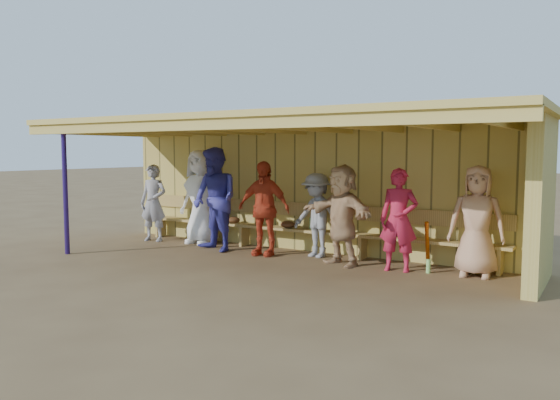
{
  "coord_description": "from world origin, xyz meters",
  "views": [
    {
      "loc": [
        5.09,
        -7.87,
        1.92
      ],
      "look_at": [
        0.0,
        0.35,
        1.05
      ],
      "focal_mm": 35.0,
      "sensor_mm": 36.0,
      "label": 1
    }
  ],
  "objects_px": {
    "player_e": "(317,215)",
    "player_b": "(201,197)",
    "player_g": "(399,220)",
    "player_a": "(153,203)",
    "player_f": "(342,215)",
    "player_d": "(263,208)",
    "bench": "(301,224)",
    "player_h": "(477,221)",
    "player_c": "(215,199)"
  },
  "relations": [
    {
      "from": "player_a",
      "to": "player_b",
      "type": "relative_size",
      "value": 0.84
    },
    {
      "from": "player_b",
      "to": "player_c",
      "type": "relative_size",
      "value": 0.97
    },
    {
      "from": "player_b",
      "to": "player_f",
      "type": "relative_size",
      "value": 1.14
    },
    {
      "from": "player_e",
      "to": "player_h",
      "type": "distance_m",
      "value": 2.8
    },
    {
      "from": "player_c",
      "to": "player_d",
      "type": "xyz_separation_m",
      "value": [
        1.02,
        0.14,
        -0.13
      ]
    },
    {
      "from": "player_g",
      "to": "bench",
      "type": "xyz_separation_m",
      "value": [
        -2.16,
        0.65,
        -0.3
      ]
    },
    {
      "from": "player_e",
      "to": "player_g",
      "type": "height_order",
      "value": "player_g"
    },
    {
      "from": "player_h",
      "to": "player_d",
      "type": "bearing_deg",
      "value": 177.65
    },
    {
      "from": "player_h",
      "to": "player_f",
      "type": "bearing_deg",
      "value": -177.89
    },
    {
      "from": "player_a",
      "to": "player_e",
      "type": "xyz_separation_m",
      "value": [
        3.8,
        0.26,
        -0.06
      ]
    },
    {
      "from": "player_e",
      "to": "player_g",
      "type": "relative_size",
      "value": 0.92
    },
    {
      "from": "player_h",
      "to": "player_c",
      "type": "bearing_deg",
      "value": 178.36
    },
    {
      "from": "player_d",
      "to": "player_f",
      "type": "xyz_separation_m",
      "value": [
        1.6,
        -0.04,
        -0.02
      ]
    },
    {
      "from": "player_a",
      "to": "player_f",
      "type": "xyz_separation_m",
      "value": [
        4.49,
        -0.14,
        0.03
      ]
    },
    {
      "from": "player_c",
      "to": "player_d",
      "type": "relative_size",
      "value": 1.15
    },
    {
      "from": "player_b",
      "to": "bench",
      "type": "height_order",
      "value": "player_b"
    },
    {
      "from": "player_g",
      "to": "player_d",
      "type": "bearing_deg",
      "value": 170.37
    },
    {
      "from": "player_h",
      "to": "player_e",
      "type": "bearing_deg",
      "value": 171.61
    },
    {
      "from": "player_d",
      "to": "player_e",
      "type": "relative_size",
      "value": 1.14
    },
    {
      "from": "player_g",
      "to": "player_h",
      "type": "height_order",
      "value": "player_h"
    },
    {
      "from": "player_c",
      "to": "player_d",
      "type": "bearing_deg",
      "value": 23.73
    },
    {
      "from": "player_a",
      "to": "player_c",
      "type": "bearing_deg",
      "value": -20.41
    },
    {
      "from": "player_b",
      "to": "player_g",
      "type": "xyz_separation_m",
      "value": [
        4.38,
        -0.35,
        -0.15
      ]
    },
    {
      "from": "player_a",
      "to": "player_d",
      "type": "bearing_deg",
      "value": -15.06
    },
    {
      "from": "player_a",
      "to": "bench",
      "type": "relative_size",
      "value": 0.22
    },
    {
      "from": "player_e",
      "to": "player_h",
      "type": "xyz_separation_m",
      "value": [
        2.8,
        -0.08,
        0.09
      ]
    },
    {
      "from": "player_a",
      "to": "player_d",
      "type": "relative_size",
      "value": 0.94
    },
    {
      "from": "player_b",
      "to": "bench",
      "type": "bearing_deg",
      "value": 14.07
    },
    {
      "from": "player_c",
      "to": "player_e",
      "type": "height_order",
      "value": "player_c"
    },
    {
      "from": "player_f",
      "to": "player_a",
      "type": "bearing_deg",
      "value": -159.39
    },
    {
      "from": "player_a",
      "to": "bench",
      "type": "bearing_deg",
      "value": -3.21
    },
    {
      "from": "player_c",
      "to": "player_h",
      "type": "distance_m",
      "value": 4.75
    },
    {
      "from": "player_b",
      "to": "player_e",
      "type": "height_order",
      "value": "player_b"
    },
    {
      "from": "player_d",
      "to": "player_a",
      "type": "bearing_deg",
      "value": 171.25
    },
    {
      "from": "player_c",
      "to": "player_h",
      "type": "relative_size",
      "value": 1.17
    },
    {
      "from": "player_e",
      "to": "player_c",
      "type": "bearing_deg",
      "value": -154.05
    },
    {
      "from": "player_d",
      "to": "bench",
      "type": "relative_size",
      "value": 0.23
    },
    {
      "from": "player_a",
      "to": "player_g",
      "type": "distance_m",
      "value": 5.46
    },
    {
      "from": "bench",
      "to": "player_a",
      "type": "bearing_deg",
      "value": -170.21
    },
    {
      "from": "player_f",
      "to": "player_h",
      "type": "bearing_deg",
      "value": 31.39
    },
    {
      "from": "player_a",
      "to": "player_c",
      "type": "relative_size",
      "value": 0.82
    },
    {
      "from": "player_b",
      "to": "player_d",
      "type": "distance_m",
      "value": 1.84
    },
    {
      "from": "player_e",
      "to": "player_b",
      "type": "bearing_deg",
      "value": -168.72
    },
    {
      "from": "player_f",
      "to": "player_b",
      "type": "bearing_deg",
      "value": -164.37
    },
    {
      "from": "player_c",
      "to": "player_f",
      "type": "xyz_separation_m",
      "value": [
        2.62,
        0.1,
        -0.15
      ]
    },
    {
      "from": "player_d",
      "to": "player_e",
      "type": "height_order",
      "value": "player_d"
    },
    {
      "from": "player_c",
      "to": "player_a",
      "type": "bearing_deg",
      "value": -171.43
    },
    {
      "from": "player_f",
      "to": "player_h",
      "type": "relative_size",
      "value": 1.0
    },
    {
      "from": "player_c",
      "to": "bench",
      "type": "xyz_separation_m",
      "value": [
        1.43,
        0.81,
        -0.47
      ]
    },
    {
      "from": "player_f",
      "to": "player_h",
      "type": "height_order",
      "value": "player_h"
    }
  ]
}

